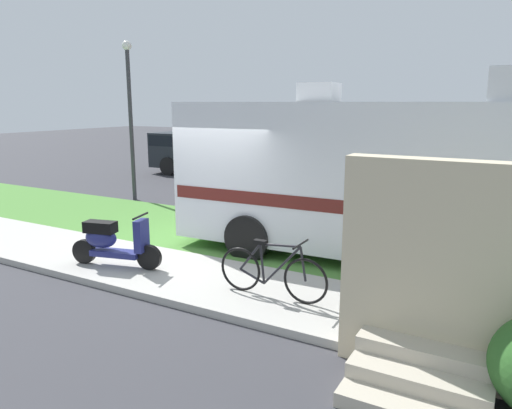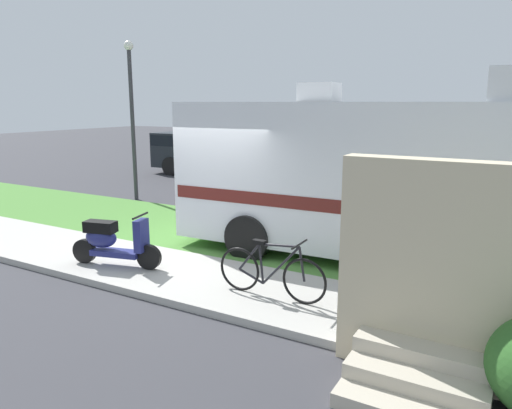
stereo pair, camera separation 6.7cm
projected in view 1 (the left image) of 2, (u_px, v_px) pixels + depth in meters
ground_plane at (207, 257)px, 9.42m from camera, size 80.00×80.00×0.00m
sidewalk at (167, 273)px, 8.38m from camera, size 24.00×2.00×0.12m
grass_strip at (246, 237)px, 10.69m from camera, size 24.00×3.40×0.08m
motorhome_rv at (378, 174)px, 8.98m from camera, size 7.42×2.86×3.48m
scooter at (112, 241)px, 8.47m from camera, size 1.70×0.66×0.97m
bicycle at (272, 272)px, 7.13m from camera, size 1.77×0.52×0.90m
pickup_truck_near at (342, 171)px, 14.29m from camera, size 5.26×2.21×1.84m
pickup_truck_far at (205, 152)px, 20.22m from camera, size 5.48×2.34×1.72m
porch_steps at (432, 295)px, 5.09m from camera, size 2.00×1.26×2.40m
bottle_green at (382, 319)px, 6.20m from camera, size 0.06×0.06×0.28m
street_lamp_post at (130, 107)px, 14.42m from camera, size 0.28×0.28×4.74m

